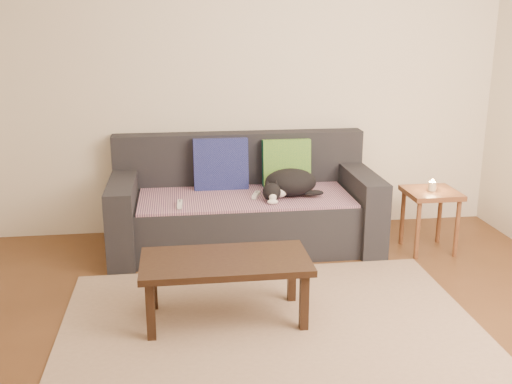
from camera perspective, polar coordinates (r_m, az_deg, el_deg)
The scene contains 13 objects.
ground at distance 3.54m, azimuth 1.82°, elevation -14.06°, with size 4.50×4.50×0.00m, color brown.
back_wall at distance 5.07m, azimuth -1.79°, elevation 10.67°, with size 4.50×0.04×2.60m, color beige.
sofa at distance 4.85m, azimuth -1.17°, elevation -1.55°, with size 2.10×0.94×0.87m.
throw_blanket at distance 4.73m, azimuth -1.05°, elevation -0.49°, with size 1.66×0.74×0.02m, color #392647.
cushion_navy at distance 4.91m, azimuth -3.37°, elevation 2.54°, with size 0.44×0.11×0.44m, color #121751.
cushion_green at distance 4.98m, azimuth 2.91°, elevation 2.74°, with size 0.40×0.10×0.40m, color #0B4832.
cat at distance 4.70m, azimuth 3.17°, elevation 0.82°, with size 0.50×0.39×0.22m.
wii_remote_a at distance 4.50m, azimuth -7.27°, elevation -1.16°, with size 0.15×0.04×0.03m, color white.
wii_remote_b at distance 4.69m, azimuth 0.00°, elevation -0.28°, with size 0.15×0.04×0.03m, color white.
side_table at distance 4.89m, azimuth 16.31°, elevation -0.84°, with size 0.40×0.40×0.50m.
candle at distance 4.86m, azimuth 16.43°, elevation 0.57°, with size 0.06×0.06×0.09m.
rug at distance 3.67m, azimuth 1.43°, elevation -12.81°, with size 2.50×1.80×0.01m, color tan.
coffee_table at distance 3.62m, azimuth -2.93°, elevation -7.11°, with size 1.01×0.51×0.40m.
Camera 1 is at (-0.51, -3.02, 1.78)m, focal length 42.00 mm.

